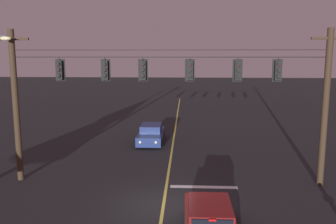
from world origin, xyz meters
TOP-DOWN VIEW (x-y plane):
  - ground_plane at (0.00, 0.00)m, footprint 180.00×180.00m
  - lane_centre_stripe at (0.00, 8.95)m, footprint 0.14×60.00m
  - stop_bar_paint at (1.90, 2.35)m, footprint 3.40×0.36m
  - signal_span_assembly at (0.00, 2.95)m, footprint 17.56×0.32m
  - traffic_light_leftmost at (-5.47, 2.93)m, footprint 0.48×0.41m
  - traffic_light_left_inner at (-3.13, 2.93)m, footprint 0.48×0.41m
  - traffic_light_centre at (-1.22, 2.93)m, footprint 0.48×0.41m
  - traffic_light_right_inner at (1.14, 2.93)m, footprint 0.48×0.41m
  - traffic_light_rightmost at (3.52, 2.93)m, footprint 0.48×0.41m
  - traffic_light_far_right at (5.47, 2.93)m, footprint 0.48×0.41m
  - car_waiting_near_lane at (1.85, -2.70)m, footprint 1.80×4.33m
  - car_oncoming_lead at (-1.68, 11.30)m, footprint 1.80×4.42m

SIDE VIEW (x-z plane):
  - ground_plane at x=0.00m, z-range 0.00..0.00m
  - lane_centre_stripe at x=0.00m, z-range 0.00..0.01m
  - stop_bar_paint at x=1.90m, z-range 0.00..0.01m
  - car_oncoming_lead at x=-1.68m, z-range -0.05..1.34m
  - car_waiting_near_lane at x=1.85m, z-range -0.05..1.34m
  - signal_span_assembly at x=0.00m, z-range 0.15..8.06m
  - traffic_light_leftmost at x=-5.47m, z-range 5.24..6.46m
  - traffic_light_left_inner at x=-3.13m, z-range 5.24..6.46m
  - traffic_light_centre at x=-1.22m, z-range 5.24..6.46m
  - traffic_light_right_inner at x=1.14m, z-range 5.24..6.46m
  - traffic_light_rightmost at x=3.52m, z-range 5.24..6.46m
  - traffic_light_far_right at x=5.47m, z-range 5.24..6.46m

